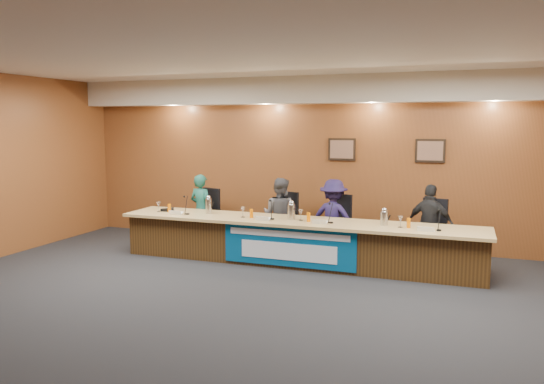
{
  "coord_description": "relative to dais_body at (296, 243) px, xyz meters",
  "views": [
    {
      "loc": [
        2.6,
        -5.87,
        2.32
      ],
      "look_at": [
        -0.47,
        2.51,
        1.18
      ],
      "focal_mm": 35.0,
      "sensor_mm": 36.0,
      "label": 1
    }
  ],
  "objects": [
    {
      "name": "carafe_mid",
      "position": [
        -0.07,
        -0.05,
        0.53
      ],
      "size": [
        0.13,
        0.13,
        0.26
      ],
      "primitive_type": "cylinder",
      "color": "silver",
      "rests_on": "dais_top"
    },
    {
      "name": "water_glass_d",
      "position": [
        1.71,
        -0.13,
        0.49
      ],
      "size": [
        0.08,
        0.08,
        0.18
      ],
      "primitive_type": "cylinder",
      "color": "silver",
      "rests_on": "dais_top"
    },
    {
      "name": "water_glass_b",
      "position": [
        -0.91,
        -0.12,
        0.49
      ],
      "size": [
        0.08,
        0.08,
        0.18
      ],
      "primitive_type": "cylinder",
      "color": "silver",
      "rests_on": "dais_top"
    },
    {
      "name": "office_chair_b",
      "position": [
        -0.53,
        0.8,
        0.13
      ],
      "size": [
        0.61,
        0.61,
        0.08
      ],
      "primitive_type": "cube",
      "rotation": [
        0.0,
        0.0,
        -0.32
      ],
      "color": "black",
      "rests_on": "floor"
    },
    {
      "name": "wall_photo_right",
      "position": [
        2.0,
        1.57,
        1.5
      ],
      "size": [
        0.52,
        0.04,
        0.42
      ],
      "primitive_type": "cube",
      "color": "black",
      "rests_on": "wall_back"
    },
    {
      "name": "carafe_right",
      "position": [
        1.44,
        -0.01,
        0.51
      ],
      "size": [
        0.12,
        0.12,
        0.22
      ],
      "primitive_type": "cylinder",
      "color": "silver",
      "rests_on": "dais_top"
    },
    {
      "name": "office_chair_a",
      "position": [
        -2.13,
        0.8,
        0.13
      ],
      "size": [
        0.6,
        0.6,
        0.08
      ],
      "primitive_type": "cube",
      "rotation": [
        0.0,
        0.0,
        -0.3
      ],
      "color": "black",
      "rests_on": "floor"
    },
    {
      "name": "panelist_b",
      "position": [
        -0.53,
        0.7,
        0.33
      ],
      "size": [
        0.69,
        0.56,
        1.36
      ],
      "primitive_type": "imported",
      "rotation": [
        0.0,
        0.0,
        3.08
      ],
      "color": "#49494E",
      "rests_on": "floor"
    },
    {
      "name": "nameplate_c",
      "position": [
        0.47,
        -0.27,
        0.45
      ],
      "size": [
        0.24,
        0.08,
        0.1
      ],
      "primitive_type": "cube",
      "rotation": [
        0.31,
        0.0,
        0.0
      ],
      "color": "white",
      "rests_on": "dais_top"
    },
    {
      "name": "microphone_c",
      "position": [
        0.62,
        -0.13,
        0.41
      ],
      "size": [
        0.07,
        0.07,
        0.02
      ],
      "primitive_type": "cylinder",
      "color": "black",
      "rests_on": "dais_top"
    },
    {
      "name": "water_glass_a",
      "position": [
        -2.56,
        -0.12,
        0.49
      ],
      "size": [
        0.08,
        0.08,
        0.18
      ],
      "primitive_type": "cylinder",
      "color": "silver",
      "rests_on": "dais_top"
    },
    {
      "name": "speakerphone",
      "position": [
        -2.42,
        0.01,
        0.43
      ],
      "size": [
        0.32,
        0.32,
        0.05
      ],
      "primitive_type": "cylinder",
      "color": "black",
      "rests_on": "dais_top"
    },
    {
      "name": "office_chair_d",
      "position": [
        2.1,
        0.8,
        0.13
      ],
      "size": [
        0.58,
        0.58,
        0.08
      ],
      "primitive_type": "cube",
      "rotation": [
        0.0,
        0.0,
        -0.25
      ],
      "color": "black",
      "rests_on": "floor"
    },
    {
      "name": "juice_glass_a",
      "position": [
        -2.37,
        -0.08,
        0.47
      ],
      "size": [
        0.06,
        0.06,
        0.15
      ],
      "primitive_type": "cylinder",
      "color": "orange",
      "rests_on": "dais_top"
    },
    {
      "name": "banner_text_lower",
      "position": [
        0.0,
        -0.43,
        -0.05
      ],
      "size": [
        1.6,
        0.01,
        0.28
      ],
      "primitive_type": "cube",
      "color": "silver",
      "rests_on": "banner"
    },
    {
      "name": "nameplate_a",
      "position": [
        -2.13,
        -0.28,
        0.45
      ],
      "size": [
        0.24,
        0.08,
        0.1
      ],
      "primitive_type": "cube",
      "rotation": [
        0.31,
        0.0,
        0.0
      ],
      "color": "white",
      "rests_on": "dais_top"
    },
    {
      "name": "microphone_a",
      "position": [
        -1.94,
        -0.19,
        0.41
      ],
      "size": [
        0.07,
        0.07,
        0.02
      ],
      "primitive_type": "cylinder",
      "color": "black",
      "rests_on": "dais_top"
    },
    {
      "name": "panelist_d",
      "position": [
        2.1,
        0.7,
        0.32
      ],
      "size": [
        0.84,
        0.51,
        1.34
      ],
      "primitive_type": "imported",
      "rotation": [
        0.0,
        0.0,
        2.89
      ],
      "color": "black",
      "rests_on": "floor"
    },
    {
      "name": "paper_stack",
      "position": [
        2.09,
        -0.13,
        0.4
      ],
      "size": [
        0.26,
        0.33,
        0.01
      ],
      "primitive_type": "cube",
      "rotation": [
        0.0,
        0.0,
        0.14
      ],
      "color": "white",
      "rests_on": "dais_top"
    },
    {
      "name": "nameplate_d",
      "position": [
        2.09,
        -0.31,
        0.45
      ],
      "size": [
        0.24,
        0.08,
        0.1
      ],
      "primitive_type": "cube",
      "rotation": [
        0.31,
        0.0,
        0.0
      ],
      "color": "white",
      "rests_on": "dais_top"
    },
    {
      "name": "panelist_a",
      "position": [
        -2.13,
        0.7,
        0.34
      ],
      "size": [
        0.55,
        0.42,
        1.37
      ],
      "primitive_type": "imported",
      "rotation": [
        0.0,
        0.0,
        2.95
      ],
      "color": "#185244",
      "rests_on": "floor"
    },
    {
      "name": "juice_glass_b",
      "position": [
        -0.76,
        -0.11,
        0.47
      ],
      "size": [
        0.06,
        0.06,
        0.15
      ],
      "primitive_type": "cylinder",
      "color": "orange",
      "rests_on": "dais_top"
    },
    {
      "name": "soffit",
      "position": [
        0.0,
        1.35,
        2.6
      ],
      "size": [
        10.0,
        0.5,
        0.5
      ],
      "primitive_type": "cube",
      "color": "beige",
      "rests_on": "wall_back"
    },
    {
      "name": "floor",
      "position": [
        0.0,
        -2.4,
        -0.35
      ],
      "size": [
        10.0,
        10.0,
        0.0
      ],
      "primitive_type": "plane",
      "color": "black",
      "rests_on": "ground"
    },
    {
      "name": "juice_glass_c",
      "position": [
        0.25,
        -0.13,
        0.47
      ],
      "size": [
        0.06,
        0.06,
        0.15
      ],
      "primitive_type": "cylinder",
      "color": "orange",
      "rests_on": "dais_top"
    },
    {
      "name": "nameplate_b",
      "position": [
        -0.49,
        -0.3,
        0.45
      ],
      "size": [
        0.24,
        0.08,
        0.1
      ],
      "primitive_type": "cube",
      "rotation": [
        0.31,
        0.0,
        0.0
      ],
      "color": "white",
      "rests_on": "dais_top"
    },
    {
      "name": "banner",
      "position": [
        0.0,
        -0.41,
        0.03
      ],
      "size": [
        2.2,
        0.02,
        0.65
      ],
      "primitive_type": "cube",
      "color": "#044B7F",
      "rests_on": "dais_body"
    },
    {
      "name": "office_chair_c",
      "position": [
        0.46,
        0.8,
        0.13
      ],
      "size": [
        0.6,
        0.6,
        0.08
      ],
      "primitive_type": "cube",
      "rotation": [
        0.0,
        0.0,
        -0.29
      ],
      "color": "black",
      "rests_on": "floor"
    },
    {
      "name": "dais_top",
      "position": [
        0.0,
        -0.05,
        0.38
      ],
      "size": [
        6.1,
        0.95,
        0.05
      ],
      "primitive_type": "cube",
      "color": "tan",
      "rests_on": "dais_body"
    },
    {
      "name": "juice_glass_d",
      "position": [
        1.82,
        -0.09,
        0.47
      ],
      "size": [
        0.06,
        0.06,
        0.15
      ],
      "primitive_type": "cylinder",
      "color": "orange",
      "rests_on": "dais_top"
    },
    {
      "name": "microphone_b",
      "position": [
        -0.37,
        -0.14,
        0.41
      ],
      "size": [
        0.07,
        0.07,
        0.02
      ],
      "primitive_type": "cylinder",
      "color": "black",
      "rests_on": "dais_top"
    },
    {
      "name": "dais_body",
      "position": [
        0.0,
        0.0,
        0.0
      ],
      "size": [
        6.0,
        0.8,
        0.7
      ],
      "primitive_type": "cube",
      "color": "#3E2710",
      "rests_on": "floor"
    },
    {
      "name": "wall_back",
      "position": [
        0.0,
        1.6,
        1.25
      ],
      "size": [
        10.0,
        0.04,
        3.2
      ],
      "primitive_type": "cube",
      "color": "brown",
      "rests_on": "floor"
    },
    {
      "name": "ceiling",
      "position": [
        0.0,
        -2.4,
        2.85
      ],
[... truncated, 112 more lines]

